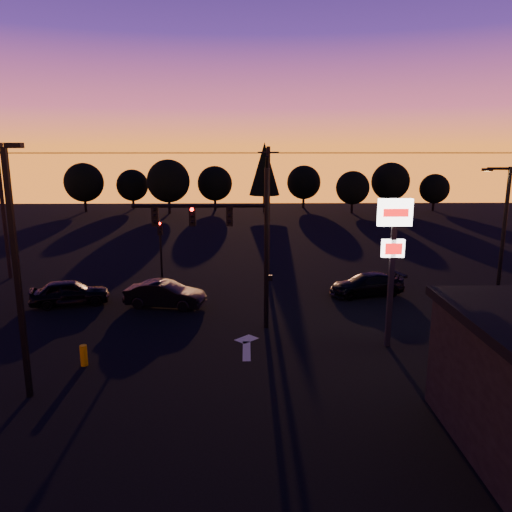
# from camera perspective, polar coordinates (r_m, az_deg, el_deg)

# --- Properties ---
(ground) EXTENTS (120.00, 120.00, 0.00)m
(ground) POSITION_cam_1_polar(r_m,az_deg,el_deg) (21.95, -2.41, -11.84)
(ground) COLOR black
(ground) RESTS_ON ground
(lane_arrow) EXTENTS (1.20, 3.10, 0.01)m
(lane_arrow) POSITION_cam_1_polar(r_m,az_deg,el_deg) (23.47, -1.08, -10.15)
(lane_arrow) COLOR beige
(lane_arrow) RESTS_ON ground
(traffic_signal_mast) EXTENTS (6.79, 0.52, 8.58)m
(traffic_signal_mast) POSITION_cam_1_polar(r_m,az_deg,el_deg) (24.34, -2.54, 2.78)
(traffic_signal_mast) COLOR black
(traffic_signal_mast) RESTS_ON ground
(secondary_signal) EXTENTS (0.30, 0.31, 4.35)m
(secondary_signal) POSITION_cam_1_polar(r_m,az_deg,el_deg) (32.55, -10.85, 1.33)
(secondary_signal) COLOR black
(secondary_signal) RESTS_ON ground
(parking_lot_light) EXTENTS (1.25, 0.30, 9.14)m
(parking_lot_light) POSITION_cam_1_polar(r_m,az_deg,el_deg) (19.17, -25.81, -0.12)
(parking_lot_light) COLOR black
(parking_lot_light) RESTS_ON ground
(pylon_sign) EXTENTS (1.50, 0.28, 6.80)m
(pylon_sign) POSITION_cam_1_polar(r_m,az_deg,el_deg) (22.82, 15.42, 1.63)
(pylon_sign) COLOR black
(pylon_sign) RESTS_ON ground
(streetlight) EXTENTS (1.55, 0.35, 8.00)m
(streetlight) POSITION_cam_1_polar(r_m,az_deg,el_deg) (29.16, 26.27, 2.08)
(streetlight) COLOR black
(streetlight) RESTS_ON ground
(utility_pole_0) EXTENTS (1.40, 0.26, 9.00)m
(utility_pole_0) POSITION_cam_1_polar(r_m,az_deg,el_deg) (38.06, -26.90, 4.44)
(utility_pole_0) COLOR black
(utility_pole_0) RESTS_ON ground
(utility_pole_1) EXTENTS (1.40, 0.26, 9.00)m
(utility_pole_1) POSITION_cam_1_polar(r_m,az_deg,el_deg) (34.31, 1.39, 5.05)
(utility_pole_1) COLOR black
(utility_pole_1) RESTS_ON ground
(power_wires) EXTENTS (36.00, 1.22, 0.07)m
(power_wires) POSITION_cam_1_polar(r_m,az_deg,el_deg) (34.03, 1.42, 11.70)
(power_wires) COLOR black
(power_wires) RESTS_ON ground
(bollard) EXTENTS (0.30, 0.30, 0.90)m
(bollard) POSITION_cam_1_polar(r_m,az_deg,el_deg) (22.49, -19.09, -10.69)
(bollard) COLOR #D69E00
(bollard) RESTS_ON ground
(tree_0) EXTENTS (5.36, 5.36, 6.74)m
(tree_0) POSITION_cam_1_polar(r_m,az_deg,el_deg) (73.70, -19.08, 7.95)
(tree_0) COLOR black
(tree_0) RESTS_ON ground
(tree_1) EXTENTS (4.54, 4.54, 5.71)m
(tree_1) POSITION_cam_1_polar(r_m,az_deg,el_deg) (75.05, -13.94, 7.85)
(tree_1) COLOR black
(tree_1) RESTS_ON ground
(tree_2) EXTENTS (5.77, 5.78, 7.26)m
(tree_2) POSITION_cam_1_polar(r_m,az_deg,el_deg) (68.96, -9.98, 8.43)
(tree_2) COLOR black
(tree_2) RESTS_ON ground
(tree_3) EXTENTS (4.95, 4.95, 6.22)m
(tree_3) POSITION_cam_1_polar(r_m,az_deg,el_deg) (72.33, -4.73, 8.26)
(tree_3) COLOR black
(tree_3) RESTS_ON ground
(tree_4) EXTENTS (4.18, 4.18, 9.50)m
(tree_4) POSITION_cam_1_polar(r_m,az_deg,el_deg) (69.11, 0.97, 9.92)
(tree_4) COLOR black
(tree_4) RESTS_ON ground
(tree_5) EXTENTS (4.95, 4.95, 6.22)m
(tree_5) POSITION_cam_1_polar(r_m,az_deg,el_deg) (74.66, 5.49, 8.38)
(tree_5) COLOR black
(tree_5) RESTS_ON ground
(tree_6) EXTENTS (4.54, 4.54, 5.71)m
(tree_6) POSITION_cam_1_polar(r_m,az_deg,el_deg) (69.74, 10.99, 7.66)
(tree_6) COLOR black
(tree_6) RESTS_ON ground
(tree_7) EXTENTS (5.36, 5.36, 6.74)m
(tree_7) POSITION_cam_1_polar(r_m,az_deg,el_deg) (74.05, 15.12, 8.22)
(tree_7) COLOR black
(tree_7) RESTS_ON ground
(tree_8) EXTENTS (4.12, 4.12, 5.19)m
(tree_8) POSITION_cam_1_polar(r_m,az_deg,el_deg) (75.07, 19.73, 7.25)
(tree_8) COLOR black
(tree_8) RESTS_ON ground
(car_left) EXTENTS (4.69, 2.89, 1.49)m
(car_left) POSITION_cam_1_polar(r_m,az_deg,el_deg) (30.87, -20.51, -3.91)
(car_left) COLOR black
(car_left) RESTS_ON ground
(car_mid) EXTENTS (4.72, 2.39, 1.49)m
(car_mid) POSITION_cam_1_polar(r_m,az_deg,el_deg) (29.02, -10.36, -4.32)
(car_mid) COLOR black
(car_mid) RESTS_ON ground
(car_right) EXTENTS (4.95, 2.89, 1.35)m
(car_right) POSITION_cam_1_polar(r_m,az_deg,el_deg) (31.53, 12.54, -3.20)
(car_right) COLOR black
(car_right) RESTS_ON ground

